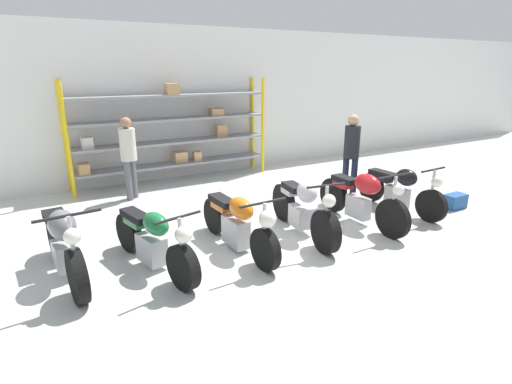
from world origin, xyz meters
TOP-DOWN VIEW (x-y plane):
  - ground_plane at (0.00, 0.00)m, footprint 30.00×30.00m
  - back_wall at (0.00, 4.53)m, footprint 30.00×0.08m
  - shelving_rack at (-0.15, 4.16)m, footprint 4.70×0.63m
  - motorcycle_grey at (-2.90, 0.28)m, footprint 0.72×2.07m
  - motorcycle_green at (-1.84, -0.02)m, footprint 0.76×2.06m
  - motorcycle_orange at (-0.57, -0.06)m, footprint 0.71×2.12m
  - motorcycle_silver at (0.62, -0.06)m, footprint 0.64×2.13m
  - motorcycle_red at (1.77, -0.19)m, footprint 0.71×2.10m
  - motorcycle_black at (2.89, -0.04)m, footprint 0.64×1.98m
  - person_browsing at (2.68, 1.10)m, footprint 0.45×0.45m
  - person_near_rack at (-1.38, 3.24)m, footprint 0.45×0.45m
  - toolbox at (3.99, -0.49)m, footprint 0.44×0.26m

SIDE VIEW (x-z plane):
  - ground_plane at x=0.00m, z-range 0.00..0.00m
  - toolbox at x=3.99m, z-range 0.00..0.28m
  - motorcycle_green at x=-1.84m, z-range -0.06..0.89m
  - motorcycle_orange at x=-0.57m, z-range -0.05..0.92m
  - motorcycle_black at x=2.89m, z-range -0.05..0.92m
  - motorcycle_silver at x=0.62m, z-range -0.08..0.96m
  - motorcycle_grey at x=-2.90m, z-range -0.05..1.03m
  - motorcycle_red at x=1.77m, z-range -0.03..1.02m
  - person_near_rack at x=-1.38m, z-range 0.15..1.85m
  - person_browsing at x=2.68m, z-range 0.16..1.90m
  - shelving_rack at x=-0.15m, z-range 0.01..2.41m
  - back_wall at x=0.00m, z-range 0.00..3.60m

